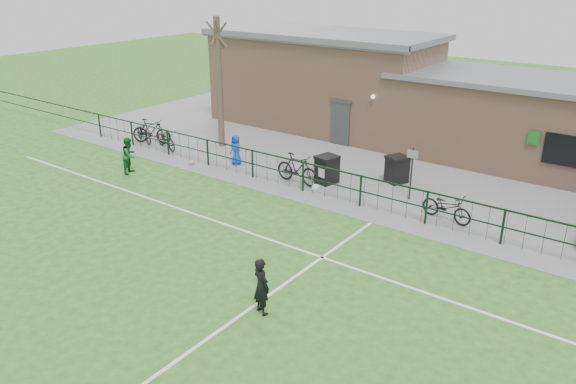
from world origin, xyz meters
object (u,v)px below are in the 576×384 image
Objects in this scene: bare_tree at (219,84)px; bicycle_a at (144,132)px; wheelie_bin_left at (327,170)px; ball_ground at (192,162)px; outfield_player at (130,155)px; bicycle_e at (447,207)px; bicycle_c at (166,139)px; bicycle_d at (297,169)px; bicycle_b at (151,131)px; spectator_child at (236,150)px; wheelie_bin_right at (397,170)px; sign_post at (411,174)px.

bare_tree reaches higher than bicycle_a.
ball_ground is at bearing -151.07° from wheelie_bin_left.
bicycle_e is at bearing -96.91° from outfield_player.
ball_ground is at bearing -83.34° from bicycle_a.
bicycle_c is (-1.77, -1.91, -2.51)m from bare_tree.
bicycle_a is 0.90× the size of bicycle_d.
bicycle_d reaches higher than bicycle_b.
spectator_child is (2.37, -1.65, -2.32)m from bare_tree.
spectator_child is at bearing 98.84° from bicycle_e.
wheelie_bin_right is 0.55× the size of bicycle_a.
ball_ground is (-1.54, -1.20, -0.57)m from spectator_child.
wheelie_bin_right is 0.55× the size of bicycle_e.
wheelie_bin_right reaches higher than bicycle_a.
bicycle_d is 6.09m from bicycle_e.
ball_ground is at bearing -92.33° from bicycle_c.
bicycle_c is at bearing -74.25° from bicycle_a.
outfield_player is 2.65m from ball_ground.
spectator_child is (-7.79, -0.79, -0.34)m from sign_post.
bicycle_c is at bearing 0.73° from outfield_player.
bicycle_c is 1.35× the size of spectator_child.
outfield_player is at bearing -120.78° from ball_ground.
wheelie_bin_right is at bearing 32.54° from spectator_child.
bicycle_d is 1.32× the size of outfield_player.
bicycle_a is at bearing 99.62° from bicycle_e.
bicycle_c is (-8.53, -0.70, -0.04)m from wheelie_bin_left.
bicycle_c is (-11.93, -1.05, -0.53)m from sign_post.
wheelie_bin_left is at bearing 20.43° from spectator_child.
sign_post is at bearing -23.67° from wheelie_bin_right.
bicycle_d is at bearing -85.61° from outfield_player.
bare_tree reaches higher than bicycle_b.
wheelie_bin_right is 0.56× the size of bicycle_c.
bicycle_c is 7.63m from bicycle_d.
outfield_player reaches higher than wheelie_bin_left.
outfield_player reaches higher than bicycle_c.
bicycle_a is 4.51m from ball_ground.
spectator_child reaches higher than wheelie_bin_right.
bicycle_d is at bearing 101.32° from bicycle_e.
outfield_player reaches higher than bicycle_e.
ball_ground is (-11.11, -1.03, -0.39)m from bicycle_e.
bicycle_a is 1.19× the size of outfield_player.
outfield_player is at bearing 114.44° from bicycle_e.
spectator_child is (-3.49, 0.32, 0.06)m from bicycle_d.
spectator_child is (-4.39, -0.44, 0.15)m from wheelie_bin_left.
bicycle_d is at bearing -116.97° from wheelie_bin_right.
wheelie_bin_right is at bearing 131.52° from sign_post.
bicycle_a is at bearing 102.54° from bicycle_c.
bare_tree is 3.70m from spectator_child.
bicycle_a is at bearing 21.19° from outfield_player.
bare_tree is 3.62m from bicycle_c.
sign_post is 9.58m from ball_ground.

